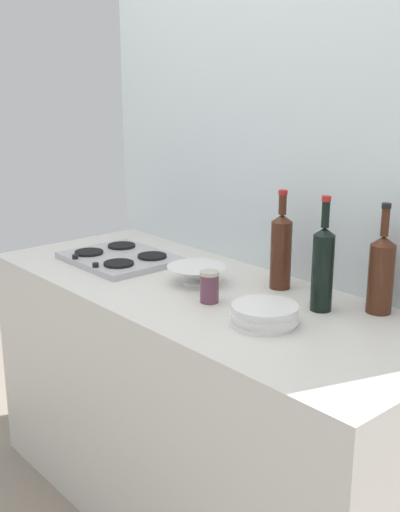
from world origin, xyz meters
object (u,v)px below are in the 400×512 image
stovetop_hob (120,258)px  mixing_bowl (197,274)px  wine_bottle_mid_left (281,249)px  wine_bottle_mid_right (323,267)px  wine_bottle_leftmost (381,272)px  plate_stack (264,315)px  condiment_jar_front (209,287)px

stovetop_hob → mixing_bowl: size_ratio=2.01×
wine_bottle_mid_left → wine_bottle_mid_right: (0.23, -0.07, 0.00)m
mixing_bowl → stovetop_hob: bearing=-174.0°
stovetop_hob → wine_bottle_mid_left: (0.64, 0.23, 0.12)m
wine_bottle_leftmost → wine_bottle_mid_left: size_ratio=1.01×
plate_stack → wine_bottle_leftmost: bearing=64.4°
mixing_bowl → wine_bottle_leftmost: bearing=22.3°
stovetop_hob → wine_bottle_mid_right: wine_bottle_mid_right is taller
plate_stack → mixing_bowl: bearing=166.5°
wine_bottle_leftmost → wine_bottle_mid_right: 0.18m
stovetop_hob → wine_bottle_mid_right: (0.88, 0.16, 0.13)m
wine_bottle_mid_left → condiment_jar_front: wine_bottle_mid_left is taller
stovetop_hob → mixing_bowl: bearing=6.0°
wine_bottle_mid_left → plate_stack: bearing=-55.5°
wine_bottle_leftmost → wine_bottle_mid_left: bearing=-171.6°
stovetop_hob → plate_stack: bearing=-4.0°
mixing_bowl → condiment_jar_front: 0.20m
stovetop_hob → wine_bottle_leftmost: size_ratio=1.22×
plate_stack → mixing_bowl: (-0.43, 0.10, 0.01)m
wine_bottle_mid_right → wine_bottle_leftmost: bearing=42.8°
condiment_jar_front → stovetop_hob: bearing=175.0°
plate_stack → wine_bottle_mid_left: bearing=124.5°
plate_stack → wine_bottle_mid_left: size_ratio=0.60×
wine_bottle_mid_left → condiment_jar_front: size_ratio=3.28×
stovetop_hob → plate_stack: size_ratio=2.06×
stovetop_hob → wine_bottle_mid_right: size_ratio=1.16×
plate_stack → condiment_jar_front: bearing=178.4°
wine_bottle_mid_left → stovetop_hob: bearing=-160.1°
wine_bottle_mid_right → condiment_jar_front: bearing=-142.9°
plate_stack → wine_bottle_mid_left: wine_bottle_mid_left is taller
stovetop_hob → wine_bottle_mid_left: wine_bottle_mid_left is taller
mixing_bowl → plate_stack: bearing=-13.5°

